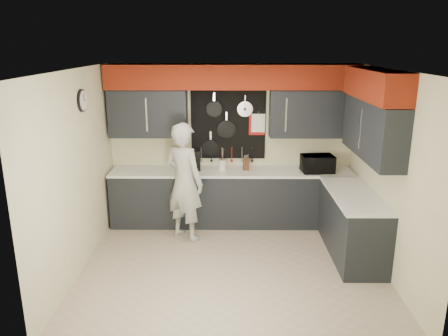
{
  "coord_description": "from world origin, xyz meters",
  "views": [
    {
      "loc": [
        -0.07,
        -5.34,
        2.91
      ],
      "look_at": [
        -0.11,
        0.5,
        1.23
      ],
      "focal_mm": 35.0,
      "sensor_mm": 36.0,
      "label": 1
    }
  ],
  "objects_px": {
    "microwave": "(317,164)",
    "coffee_maker": "(195,159)",
    "knife_block": "(246,164)",
    "utensil_crock": "(222,165)",
    "person": "(184,182)"
  },
  "relations": [
    {
      "from": "knife_block",
      "to": "coffee_maker",
      "type": "bearing_deg",
      "value": 172.85
    },
    {
      "from": "utensil_crock",
      "to": "person",
      "type": "xyz_separation_m",
      "value": [
        -0.56,
        -0.59,
        -0.1
      ]
    },
    {
      "from": "knife_block",
      "to": "microwave",
      "type": "bearing_deg",
      "value": -10.2
    },
    {
      "from": "knife_block",
      "to": "coffee_maker",
      "type": "xyz_separation_m",
      "value": [
        -0.84,
        0.04,
        0.07
      ]
    },
    {
      "from": "knife_block",
      "to": "utensil_crock",
      "type": "xyz_separation_m",
      "value": [
        -0.39,
        -0.0,
        -0.02
      ]
    },
    {
      "from": "microwave",
      "to": "knife_block",
      "type": "distance_m",
      "value": 1.14
    },
    {
      "from": "coffee_maker",
      "to": "person",
      "type": "height_order",
      "value": "person"
    },
    {
      "from": "knife_block",
      "to": "utensil_crock",
      "type": "relative_size",
      "value": 1.2
    },
    {
      "from": "knife_block",
      "to": "coffee_maker",
      "type": "distance_m",
      "value": 0.84
    },
    {
      "from": "microwave",
      "to": "coffee_maker",
      "type": "height_order",
      "value": "coffee_maker"
    },
    {
      "from": "person",
      "to": "utensil_crock",
      "type": "bearing_deg",
      "value": -97.72
    },
    {
      "from": "microwave",
      "to": "coffee_maker",
      "type": "bearing_deg",
      "value": 170.02
    },
    {
      "from": "person",
      "to": "knife_block",
      "type": "bearing_deg",
      "value": -112.23
    },
    {
      "from": "microwave",
      "to": "person",
      "type": "distance_m",
      "value": 2.14
    },
    {
      "from": "utensil_crock",
      "to": "person",
      "type": "height_order",
      "value": "person"
    }
  ]
}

